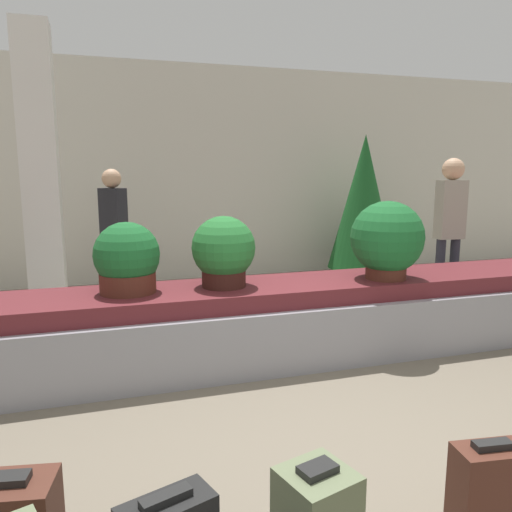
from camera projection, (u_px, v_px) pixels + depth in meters
ground_plane at (348, 470)px, 2.79m from camera, size 18.00×18.00×0.00m
back_wall at (186, 174)px, 7.49m from camera, size 18.00×0.06×3.20m
carousel at (256, 323)px, 4.38m from camera, size 7.31×0.93×0.68m
pillar at (41, 175)px, 5.45m from camera, size 0.38×0.38×3.20m
suitcase_1 at (487, 504)px, 2.11m from camera, size 0.32×0.20×0.55m
potted_plant_0 at (387, 240)px, 4.50m from camera, size 0.66×0.66×0.71m
potted_plant_1 at (127, 260)px, 4.00m from camera, size 0.53×0.53×0.57m
potted_plant_2 at (224, 252)px, 4.20m from camera, size 0.54×0.54×0.60m
traveler_1 at (114, 224)px, 6.18m from camera, size 0.35×0.36×1.67m
traveler_2 at (450, 219)px, 5.84m from camera, size 0.33×0.25×1.80m
decorated_tree at (364, 202)px, 7.52m from camera, size 1.03×1.03×2.18m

